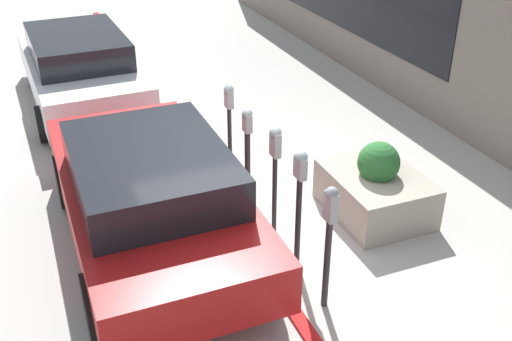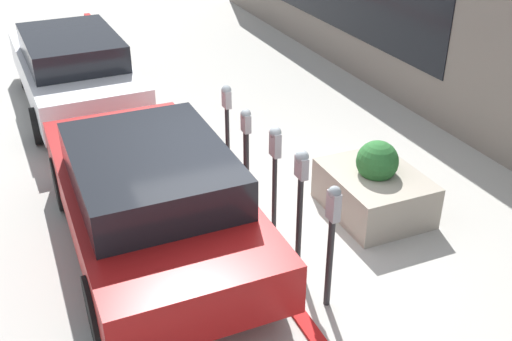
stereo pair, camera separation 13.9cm
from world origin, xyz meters
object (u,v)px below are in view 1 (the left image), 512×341
Objects in this scene: parking_meter_second at (299,188)px; parked_car_rear at (79,67)px; parking_meter_farthest at (229,114)px; parking_meter_fourth at (247,144)px; parking_meter_middle at (275,159)px; parking_meter_nearest at (329,231)px; parked_car_middle at (150,193)px; planter_box at (376,189)px.

parking_meter_second reaches higher than parked_car_rear.
parked_car_rear is (3.75, 1.66, -0.28)m from parking_meter_farthest.
parking_meter_fourth is 4.81m from parked_car_rear.
parking_meter_middle is 1.01× the size of parking_meter_farthest.
parking_meter_middle is (0.75, -0.03, 0.00)m from parking_meter_second.
parking_meter_middle is 1.57m from parking_meter_farthest.
parking_meter_fourth is (0.80, 0.05, -0.17)m from parking_meter_middle.
parking_meter_nearest reaches higher than parked_car_rear.
parking_meter_middle is at bearing -164.53° from parked_car_rear.
parking_meter_nearest is 7.03m from parked_car_rear.
parked_car_middle is (1.01, 1.49, -0.29)m from parking_meter_second.
parking_meter_second is 1.08× the size of parking_meter_fourth.
parking_meter_second is 0.33× the size of parked_car_rear.
parked_car_middle is 5.06m from parked_car_rear.
parking_meter_second is 1.04× the size of parking_meter_farthest.
parking_meter_second reaches higher than parking_meter_nearest.
parking_meter_farthest is at bearing -1.22° from parking_meter_fourth.
parking_meter_middle is 1.04× the size of planter_box.
parking_meter_nearest is at bearing -179.99° from parking_meter_fourth.
parking_meter_farthest reaches higher than planter_box.
parking_meter_middle is 5.59m from parked_car_rear.
parked_car_middle is (0.26, 1.52, -0.29)m from parking_meter_middle.
parking_meter_fourth is 0.32× the size of parked_car_middle.
parking_meter_nearest is 0.32× the size of parked_car_rear.
parking_meter_nearest is 2.15m from planter_box.
parking_meter_second is 2.32m from parking_meter_farthest.
parked_car_rear is at bearing 13.50° from parking_meter_nearest.
parked_car_middle is at bearing 83.00° from planter_box.
parking_meter_fourth is at bearing 0.98° from parking_meter_second.
planter_box is at bearing -94.12° from parking_meter_middle.
parking_meter_second is (0.77, -0.03, 0.08)m from parking_meter_nearest.
parking_meter_fourth is 1.83m from planter_box.
parked_car_rear is at bearing 17.68° from parking_meter_middle.
parking_meter_nearest reaches higher than parking_meter_fourth.
parking_meter_farthest is at bearing -0.30° from parking_meter_nearest.
parked_car_middle is at bearing 39.57° from parking_meter_nearest.
parking_meter_second is at bearing -166.84° from parked_car_rear.
parking_meter_fourth is 0.99× the size of planter_box.
parking_meter_nearest is 1.06× the size of parking_meter_fourth.
planter_box is (-1.67, -1.48, -0.67)m from parking_meter_farthest.
parking_meter_second is at bearing -124.47° from parked_car_middle.
parking_meter_farthest is 1.99m from parked_car_middle.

